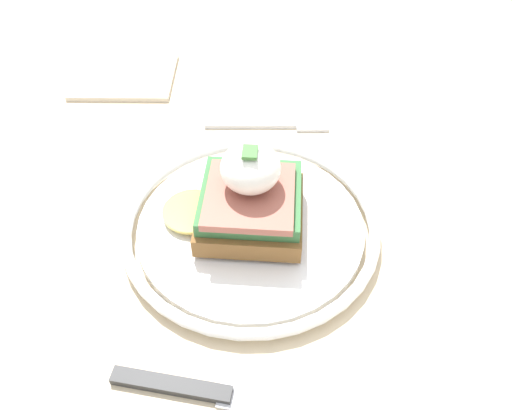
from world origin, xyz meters
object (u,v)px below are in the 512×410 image
plate (256,226)px  napkin (125,76)px  sandwich (252,197)px  fork (274,125)px  knife (219,394)px

plate → napkin: size_ratio=1.88×
sandwich → fork: 0.16m
fork → sandwich: bearing=-4.4°
plate → fork: bearing=176.9°
sandwich → fork: (-0.16, 0.01, -0.04)m
plate → sandwich: (-0.00, -0.00, 0.04)m
fork → plate: bearing=-3.1°
plate → napkin: (-0.24, -0.19, -0.00)m
plate → knife: size_ratio=1.24×
sandwich → napkin: (-0.24, -0.18, -0.04)m
plate → fork: (-0.16, 0.01, -0.01)m
sandwich → napkin: bearing=-143.1°
fork → napkin: bearing=-113.8°
plate → sandwich: size_ratio=1.77×
plate → sandwich: sandwich is taller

